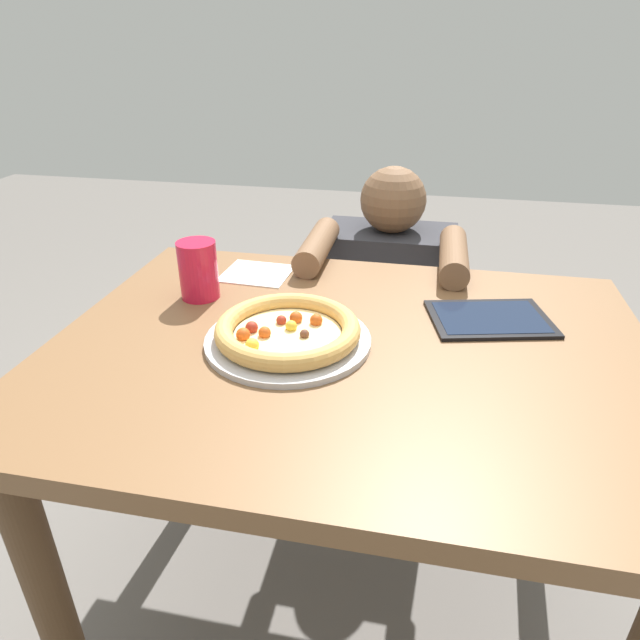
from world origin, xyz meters
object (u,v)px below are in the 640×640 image
tablet (490,319)px  diner_seated (385,333)px  drink_cup_colored (198,270)px  pizza_near (287,333)px

tablet → diner_seated: bearing=116.5°
diner_seated → drink_cup_colored: bearing=-127.3°
diner_seated → pizza_near: bearing=-101.8°
drink_cup_colored → tablet: size_ratio=0.47×
pizza_near → drink_cup_colored: bearing=146.1°
pizza_near → drink_cup_colored: drink_cup_colored is taller
pizza_near → diner_seated: (0.14, 0.67, -0.35)m
drink_cup_colored → pizza_near: bearing=-33.9°
diner_seated → tablet: bearing=-63.5°
drink_cup_colored → diner_seated: size_ratio=0.14×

